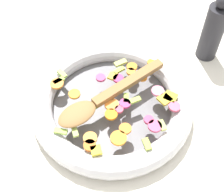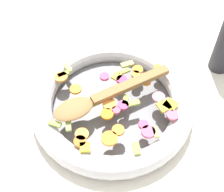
% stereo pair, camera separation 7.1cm
% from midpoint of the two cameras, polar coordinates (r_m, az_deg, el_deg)
% --- Properties ---
extents(ground_plane, '(4.00, 4.00, 0.00)m').
position_cam_midpoint_polar(ground_plane, '(0.75, -2.70, -2.48)').
color(ground_plane, silver).
extents(skillet, '(0.38, 0.38, 0.05)m').
position_cam_midpoint_polar(skillet, '(0.73, -2.77, -1.50)').
color(skillet, slate).
rests_on(skillet, ground_plane).
extents(chopped_vegetables, '(0.27, 0.31, 0.01)m').
position_cam_midpoint_polar(chopped_vegetables, '(0.70, -1.56, -1.43)').
color(chopped_vegetables, orange).
rests_on(chopped_vegetables, skillet).
extents(wooden_spoon, '(0.22, 0.25, 0.01)m').
position_cam_midpoint_polar(wooden_spoon, '(0.69, -4.74, -0.67)').
color(wooden_spoon, olive).
rests_on(wooden_spoon, chopped_vegetables).
extents(pepper_mill, '(0.05, 0.05, 0.19)m').
position_cam_midpoint_polar(pepper_mill, '(0.84, 15.67, 11.24)').
color(pepper_mill, '#232328').
rests_on(pepper_mill, ground_plane).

